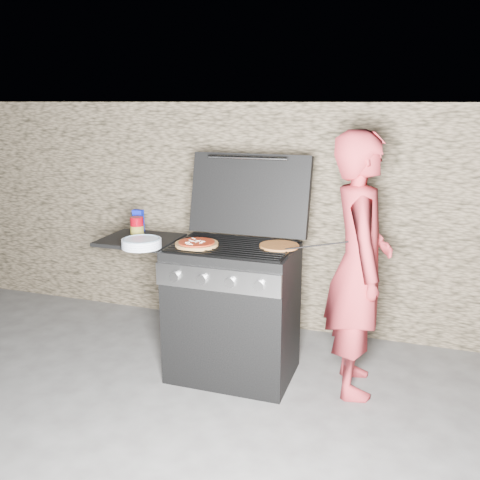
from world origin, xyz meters
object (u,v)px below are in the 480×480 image
(gas_grill, at_px, (198,307))
(pizza_topped, at_px, (197,243))
(person, at_px, (359,265))
(sauce_jar, at_px, (137,227))

(gas_grill, height_order, pizza_topped, pizza_topped)
(pizza_topped, distance_m, person, 1.03)
(gas_grill, bearing_deg, pizza_topped, -67.09)
(gas_grill, relative_size, person, 0.81)
(person, bearing_deg, pizza_topped, 87.42)
(pizza_topped, bearing_deg, person, 10.26)
(pizza_topped, height_order, sauce_jar, sauce_jar)
(gas_grill, distance_m, pizza_topped, 0.48)
(gas_grill, height_order, sauce_jar, sauce_jar)
(gas_grill, relative_size, sauce_jar, 9.68)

